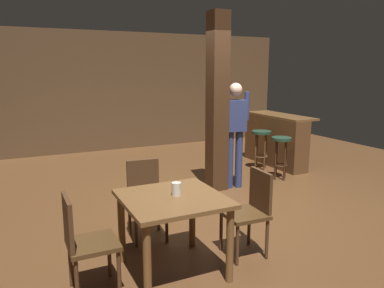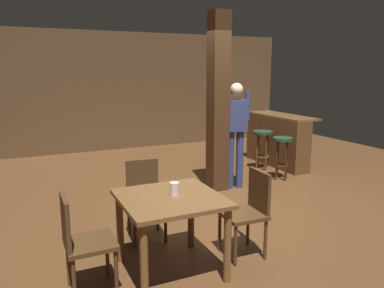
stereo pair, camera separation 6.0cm
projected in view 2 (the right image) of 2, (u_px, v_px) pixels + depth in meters
name	position (u px, v px, depth m)	size (l,w,h in m)	color
ground_plane	(227.00, 204.00, 5.44)	(10.80, 10.80, 0.00)	brown
wall_back	(135.00, 91.00, 9.16)	(8.00, 0.10, 2.80)	brown
pillar	(218.00, 104.00, 5.88)	(0.28, 0.28, 2.80)	#422816
dining_table	(171.00, 210.00, 3.53)	(0.93, 0.93, 0.76)	brown
chair_west	(81.00, 239.00, 3.20)	(0.42, 0.42, 0.89)	#4C3319
chair_north	(145.00, 195.00, 4.32)	(0.46, 0.46, 0.89)	#4C3319
chair_east	(249.00, 208.00, 3.90)	(0.44, 0.44, 0.89)	#4C3319
napkin_cup	(174.00, 189.00, 3.53)	(0.09, 0.09, 0.13)	silver
standing_person	(236.00, 128.00, 6.03)	(0.47, 0.27, 1.72)	navy
bar_counter	(277.00, 140.00, 7.59)	(0.56, 1.63, 1.03)	brown
bar_stool_near	(282.00, 148.00, 6.57)	(0.35, 0.35, 0.76)	#1E3828
bar_stool_mid	(263.00, 140.00, 7.25)	(0.38, 0.38, 0.76)	#1E3828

